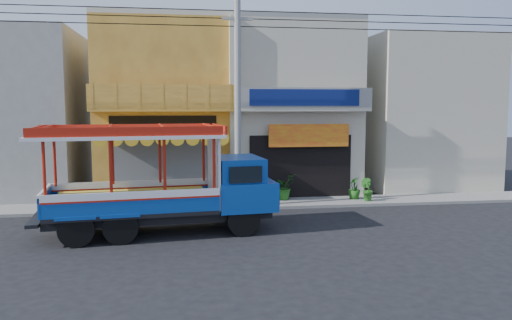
{
  "coord_description": "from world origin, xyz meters",
  "views": [
    {
      "loc": [
        -3.15,
        -16.62,
        4.19
      ],
      "look_at": [
        -0.38,
        2.5,
        2.09
      ],
      "focal_mm": 35.0,
      "sensor_mm": 36.0,
      "label": 1
    }
  ],
  "objects_px": {
    "songthaew_truck": "(176,181)",
    "green_sign": "(141,196)",
    "utility_pole": "(241,85)",
    "potted_plant_b": "(367,189)",
    "potted_plant_c": "(354,188)",
    "potted_plant_a": "(283,187)"
  },
  "relations": [
    {
      "from": "songthaew_truck",
      "to": "green_sign",
      "type": "xyz_separation_m",
      "value": [
        -1.48,
        3.89,
        -1.16
      ]
    },
    {
      "from": "songthaew_truck",
      "to": "green_sign",
      "type": "bearing_deg",
      "value": 110.84
    },
    {
      "from": "green_sign",
      "to": "utility_pole",
      "type": "bearing_deg",
      "value": -6.08
    },
    {
      "from": "utility_pole",
      "to": "potted_plant_b",
      "type": "distance_m",
      "value": 7.05
    },
    {
      "from": "songthaew_truck",
      "to": "potted_plant_b",
      "type": "distance_m",
      "value": 9.0
    },
    {
      "from": "potted_plant_b",
      "to": "songthaew_truck",
      "type": "bearing_deg",
      "value": 76.18
    },
    {
      "from": "songthaew_truck",
      "to": "potted_plant_c",
      "type": "xyz_separation_m",
      "value": [
        7.66,
        4.35,
        -1.12
      ]
    },
    {
      "from": "potted_plant_a",
      "to": "potted_plant_b",
      "type": "xyz_separation_m",
      "value": [
        3.51,
        -0.79,
        -0.07
      ]
    },
    {
      "from": "songthaew_truck",
      "to": "potted_plant_b",
      "type": "xyz_separation_m",
      "value": [
        8.05,
        3.87,
        -1.11
      ]
    },
    {
      "from": "green_sign",
      "to": "potted_plant_a",
      "type": "xyz_separation_m",
      "value": [
        6.02,
        0.77,
        0.12
      ]
    },
    {
      "from": "green_sign",
      "to": "potted_plant_c",
      "type": "height_order",
      "value": "green_sign"
    },
    {
      "from": "potted_plant_c",
      "to": "utility_pole",
      "type": "bearing_deg",
      "value": -75.95
    },
    {
      "from": "utility_pole",
      "to": "green_sign",
      "type": "height_order",
      "value": "utility_pole"
    },
    {
      "from": "utility_pole",
      "to": "songthaew_truck",
      "type": "relative_size",
      "value": 3.55
    },
    {
      "from": "utility_pole",
      "to": "potted_plant_a",
      "type": "distance_m",
      "value": 4.93
    },
    {
      "from": "songthaew_truck",
      "to": "potted_plant_c",
      "type": "bearing_deg",
      "value": 29.59
    },
    {
      "from": "utility_pole",
      "to": "potted_plant_c",
      "type": "bearing_deg",
      "value": 9.93
    },
    {
      "from": "utility_pole",
      "to": "green_sign",
      "type": "relative_size",
      "value": 26.78
    },
    {
      "from": "potted_plant_b",
      "to": "potted_plant_c",
      "type": "bearing_deg",
      "value": -1.14
    },
    {
      "from": "green_sign",
      "to": "potted_plant_a",
      "type": "bearing_deg",
      "value": 7.27
    },
    {
      "from": "potted_plant_b",
      "to": "potted_plant_c",
      "type": "xyz_separation_m",
      "value": [
        -0.38,
        0.49,
        -0.01
      ]
    },
    {
      "from": "green_sign",
      "to": "potted_plant_c",
      "type": "bearing_deg",
      "value": 2.88
    }
  ]
}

